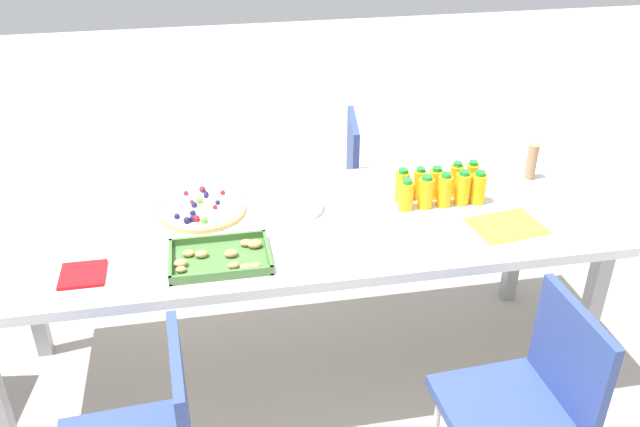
% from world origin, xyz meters
% --- Properties ---
extents(ground_plane, '(12.00, 12.00, 0.00)m').
position_xyz_m(ground_plane, '(0.00, 0.00, 0.00)').
color(ground_plane, '#B2A899').
extents(party_table, '(2.39, 0.81, 0.76)m').
position_xyz_m(party_table, '(0.00, 0.00, 0.69)').
color(party_table, silver).
rests_on(party_table, ground_plane).
extents(chair_far_left, '(0.42, 0.42, 0.83)m').
position_xyz_m(chair_far_left, '(-0.62, 0.79, 0.50)').
color(chair_far_left, '#33478C').
rests_on(chair_far_left, ground_plane).
extents(chair_near_left, '(0.45, 0.45, 0.83)m').
position_xyz_m(chair_near_left, '(-0.52, -0.78, 0.50)').
color(chair_near_left, '#33478C').
rests_on(chair_near_left, ground_plane).
extents(juice_bottle_0, '(0.05, 0.05, 0.14)m').
position_xyz_m(juice_bottle_0, '(-0.74, -0.10, 0.82)').
color(juice_bottle_0, '#FBAF14').
rests_on(juice_bottle_0, party_table).
extents(juice_bottle_1, '(0.06, 0.06, 0.15)m').
position_xyz_m(juice_bottle_1, '(-0.67, -0.10, 0.83)').
color(juice_bottle_1, '#F8AE14').
rests_on(juice_bottle_1, party_table).
extents(juice_bottle_2, '(0.06, 0.06, 0.13)m').
position_xyz_m(juice_bottle_2, '(-0.59, -0.10, 0.82)').
color(juice_bottle_2, '#FAAF14').
rests_on(juice_bottle_2, party_table).
extents(juice_bottle_3, '(0.05, 0.05, 0.13)m').
position_xyz_m(juice_bottle_3, '(-0.52, -0.10, 0.82)').
color(juice_bottle_3, '#F9AC14').
rests_on(juice_bottle_3, party_table).
extents(juice_bottle_4, '(0.06, 0.06, 0.14)m').
position_xyz_m(juice_bottle_4, '(-0.44, -0.10, 0.82)').
color(juice_bottle_4, '#FAAF14').
rests_on(juice_bottle_4, party_table).
extents(juice_bottle_5, '(0.06, 0.06, 0.14)m').
position_xyz_m(juice_bottle_5, '(-0.74, -0.02, 0.82)').
color(juice_bottle_5, '#F9AE14').
rests_on(juice_bottle_5, party_table).
extents(juice_bottle_6, '(0.06, 0.06, 0.14)m').
position_xyz_m(juice_bottle_6, '(-0.67, -0.03, 0.82)').
color(juice_bottle_6, '#F9AB14').
rests_on(juice_bottle_6, party_table).
extents(juice_bottle_7, '(0.06, 0.06, 0.14)m').
position_xyz_m(juice_bottle_7, '(-0.60, -0.02, 0.82)').
color(juice_bottle_7, '#F9AA14').
rests_on(juice_bottle_7, party_table).
extents(juice_bottle_8, '(0.06, 0.06, 0.14)m').
position_xyz_m(juice_bottle_8, '(-0.52, -0.02, 0.82)').
color(juice_bottle_8, '#F9AE14').
rests_on(juice_bottle_8, party_table).
extents(juice_bottle_9, '(0.06, 0.06, 0.13)m').
position_xyz_m(juice_bottle_9, '(-0.44, -0.02, 0.82)').
color(juice_bottle_9, '#F9AE14').
rests_on(juice_bottle_9, party_table).
extents(fruit_pizza, '(0.34, 0.34, 0.05)m').
position_xyz_m(fruit_pizza, '(0.36, -0.14, 0.77)').
color(fruit_pizza, tan).
rests_on(fruit_pizza, party_table).
extents(snack_tray, '(0.35, 0.25, 0.04)m').
position_xyz_m(snack_tray, '(0.30, 0.21, 0.77)').
color(snack_tray, '#477238').
rests_on(snack_tray, party_table).
extents(plate_stack, '(0.18, 0.18, 0.04)m').
position_xyz_m(plate_stack, '(-0.03, -0.09, 0.78)').
color(plate_stack, silver).
rests_on(plate_stack, party_table).
extents(napkin_stack, '(0.15, 0.15, 0.01)m').
position_xyz_m(napkin_stack, '(0.77, 0.22, 0.76)').
color(napkin_stack, red).
rests_on(napkin_stack, party_table).
extents(cardboard_tube, '(0.04, 0.04, 0.16)m').
position_xyz_m(cardboard_tube, '(-1.04, -0.18, 0.83)').
color(cardboard_tube, '#9E7A56').
rests_on(cardboard_tube, party_table).
extents(paper_folder, '(0.29, 0.23, 0.01)m').
position_xyz_m(paper_folder, '(-0.78, 0.18, 0.76)').
color(paper_folder, yellow).
rests_on(paper_folder, party_table).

